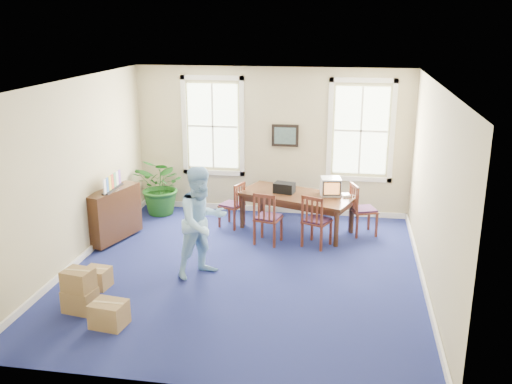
% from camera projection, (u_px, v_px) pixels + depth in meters
% --- Properties ---
extents(floor, '(6.50, 6.50, 0.00)m').
position_uv_depth(floor, '(245.00, 271.00, 9.79)').
color(floor, navy).
rests_on(floor, ground).
extents(ceiling, '(6.50, 6.50, 0.00)m').
position_uv_depth(ceiling, '(243.00, 83.00, 8.86)').
color(ceiling, white).
rests_on(ceiling, ground).
extents(wall_back, '(6.50, 0.00, 6.50)m').
position_uv_depth(wall_back, '(272.00, 141.00, 12.39)').
color(wall_back, tan).
rests_on(wall_back, ground).
extents(wall_front, '(6.50, 0.00, 6.50)m').
position_uv_depth(wall_front, '(189.00, 262.00, 6.26)').
color(wall_front, tan).
rests_on(wall_front, ground).
extents(wall_left, '(0.00, 6.50, 6.50)m').
position_uv_depth(wall_left, '(73.00, 174.00, 9.80)').
color(wall_left, tan).
rests_on(wall_left, ground).
extents(wall_right, '(0.00, 6.50, 6.50)m').
position_uv_depth(wall_right, '(433.00, 191.00, 8.85)').
color(wall_right, tan).
rests_on(wall_right, ground).
extents(baseboard_back, '(6.00, 0.04, 0.12)m').
position_uv_depth(baseboard_back, '(271.00, 209.00, 12.81)').
color(baseboard_back, white).
rests_on(baseboard_back, ground).
extents(baseboard_left, '(0.04, 6.50, 0.12)m').
position_uv_depth(baseboard_left, '(82.00, 257.00, 10.25)').
color(baseboard_left, white).
rests_on(baseboard_left, ground).
extents(baseboard_right, '(0.04, 6.50, 0.12)m').
position_uv_depth(baseboard_right, '(423.00, 281.00, 9.31)').
color(baseboard_right, white).
rests_on(baseboard_right, ground).
extents(window_left, '(1.40, 0.12, 2.20)m').
position_uv_depth(window_left, '(213.00, 126.00, 12.49)').
color(window_left, white).
rests_on(window_left, ground).
extents(window_right, '(1.40, 0.12, 2.20)m').
position_uv_depth(window_right, '(361.00, 131.00, 11.99)').
color(window_right, white).
rests_on(window_right, ground).
extents(wall_picture, '(0.58, 0.06, 0.48)m').
position_uv_depth(wall_picture, '(285.00, 136.00, 12.26)').
color(wall_picture, black).
rests_on(wall_picture, ground).
extents(conference_table, '(2.49, 1.75, 0.78)m').
position_uv_depth(conference_table, '(296.00, 212.00, 11.60)').
color(conference_table, '#412514').
rests_on(conference_table, ground).
extents(crt_tv, '(0.45, 0.48, 0.35)m').
position_uv_depth(crt_tv, '(331.00, 186.00, 11.37)').
color(crt_tv, '#B7B7BC').
rests_on(crt_tv, conference_table).
extents(game_console, '(0.20, 0.23, 0.05)m').
position_uv_depth(game_console, '(346.00, 195.00, 11.32)').
color(game_console, white).
rests_on(game_console, conference_table).
extents(equipment_bag, '(0.45, 0.35, 0.20)m').
position_uv_depth(equipment_bag, '(284.00, 188.00, 11.54)').
color(equipment_bag, black).
rests_on(equipment_bag, conference_table).
extents(chair_near_left, '(0.56, 0.56, 1.04)m').
position_uv_depth(chair_near_left, '(268.00, 217.00, 10.90)').
color(chair_near_left, maroon).
rests_on(chair_near_left, ground).
extents(chair_near_right, '(0.61, 0.61, 1.03)m').
position_uv_depth(chair_near_right, '(317.00, 220.00, 10.75)').
color(chair_near_right, maroon).
rests_on(chair_near_right, ground).
extents(chair_end_left, '(0.55, 0.55, 0.95)m').
position_uv_depth(chair_end_left, '(232.00, 204.00, 11.78)').
color(chair_end_left, maroon).
rests_on(chair_end_left, ground).
extents(chair_end_right, '(0.61, 0.61, 1.05)m').
position_uv_depth(chair_end_right, '(364.00, 209.00, 11.34)').
color(chair_end_right, maroon).
rests_on(chair_end_right, ground).
extents(man, '(1.14, 1.16, 1.88)m').
position_uv_depth(man, '(202.00, 222.00, 9.41)').
color(man, '#9CD3FD').
rests_on(man, ground).
extents(credenza, '(0.71, 1.31, 0.99)m').
position_uv_depth(credenza, '(114.00, 217.00, 11.01)').
color(credenza, '#412514').
rests_on(credenza, ground).
extents(brochure_rack, '(0.23, 0.72, 0.31)m').
position_uv_depth(brochure_rack, '(112.00, 184.00, 10.82)').
color(brochure_rack, '#99999E').
rests_on(brochure_rack, credenza).
extents(potted_plant, '(1.47, 1.40, 1.29)m').
position_uv_depth(potted_plant, '(162.00, 186.00, 12.48)').
color(potted_plant, '#1A5117').
rests_on(potted_plant, ground).
extents(cardboard_boxes, '(1.40, 1.40, 0.69)m').
position_uv_depth(cardboard_boxes, '(93.00, 288.00, 8.43)').
color(cardboard_boxes, '#9B7848').
rests_on(cardboard_boxes, ground).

